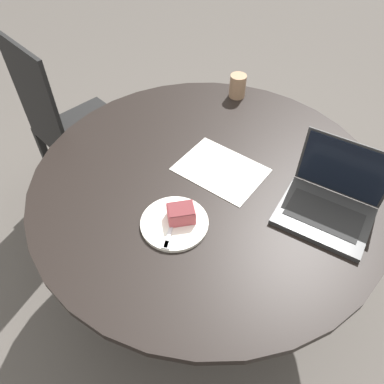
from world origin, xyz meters
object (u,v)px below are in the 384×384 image
(coffee_glass, at_px, (238,86))
(laptop, at_px, (329,203))
(plate, at_px, (174,223))
(chair, at_px, (72,129))

(coffee_glass, relative_size, laptop, 0.28)
(plate, bearing_deg, coffee_glass, 74.73)
(chair, height_order, coffee_glass, chair)
(chair, bearing_deg, laptop, 11.12)
(plate, relative_size, laptop, 0.60)
(coffee_glass, height_order, laptop, laptop)
(coffee_glass, bearing_deg, plate, -105.27)
(chair, bearing_deg, plate, -8.90)
(coffee_glass, bearing_deg, laptop, -66.03)
(plate, xyz_separation_m, laptop, (0.50, 0.09, 0.04))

